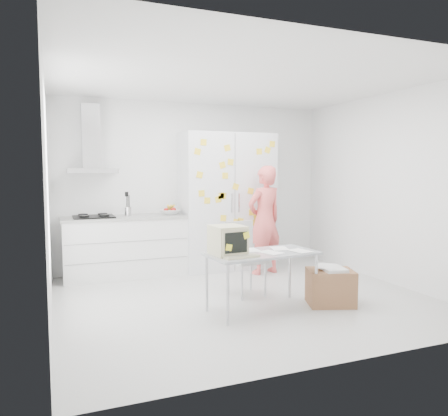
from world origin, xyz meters
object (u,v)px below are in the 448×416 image
object	(u,v)px
chair	(244,253)
cardboard_box	(331,287)
person	(265,220)
desk	(241,247)

from	to	relation	value
chair	cardboard_box	xyz separation A→B (m)	(0.78, -0.80, -0.31)
person	desk	bearing A→B (deg)	42.53
chair	cardboard_box	world-z (taller)	chair
person	chair	xyz separation A→B (m)	(-0.76, -0.91, -0.31)
chair	cardboard_box	bearing A→B (deg)	-52.67
person	desk	world-z (taller)	person
person	desk	size ratio (longest dim) A/B	1.28
chair	cardboard_box	size ratio (longest dim) A/B	1.48
person	cardboard_box	bearing A→B (deg)	77.82
desk	chair	size ratio (longest dim) A/B	1.39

